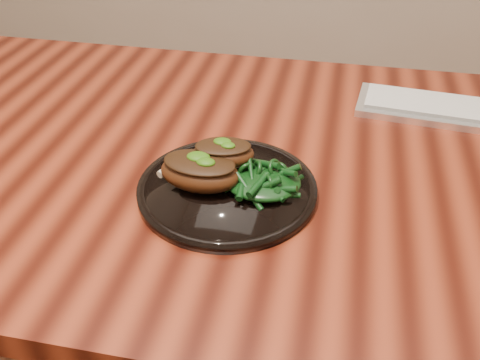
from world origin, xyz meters
name	(u,v)px	position (x,y,z in m)	size (l,w,h in m)	color
desk	(256,197)	(0.00, 0.00, 0.67)	(1.60, 0.80, 0.75)	#320C06
plate	(227,189)	(-0.02, -0.11, 0.76)	(0.26, 0.26, 0.02)	black
lamb_chop_front	(199,171)	(-0.06, -0.11, 0.79)	(0.13, 0.09, 0.05)	#401E0C
lamb_chop_back	(223,152)	(-0.04, -0.08, 0.80)	(0.10, 0.07, 0.04)	#401E0C
herb_smear	(214,160)	(-0.06, -0.05, 0.77)	(0.09, 0.06, 0.01)	#1A4407
greens_heap	(263,177)	(0.03, -0.10, 0.78)	(0.11, 0.10, 0.04)	black
keyboard	(471,113)	(0.35, 0.20, 0.76)	(0.41, 0.16, 0.02)	silver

